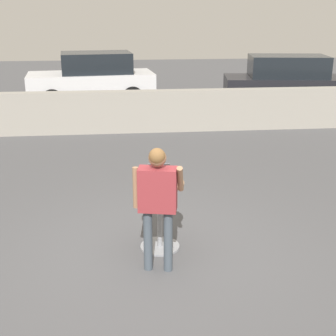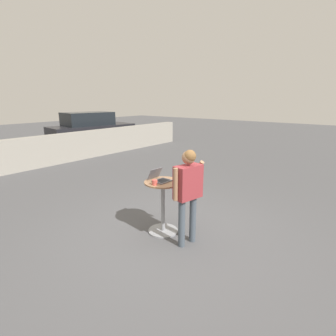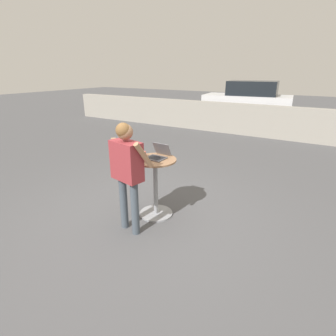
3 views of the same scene
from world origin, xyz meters
name	(u,v)px [view 1 (image 1 of 3)]	position (x,y,z in m)	size (l,w,h in m)	color
ground_plane	(158,256)	(0.00, 0.00, 0.00)	(50.00, 50.00, 0.00)	#4C4C4F
pavement_kerb	(137,111)	(0.00, 6.63, 0.54)	(16.86, 0.35, 1.09)	gray
cafe_table	(160,211)	(0.04, 0.23, 0.55)	(0.65, 0.65, 0.95)	gray
laptop	(159,177)	(0.05, 0.31, 1.00)	(0.30, 0.35, 0.22)	#515156
coffee_mug	(143,180)	(-0.18, 0.23, 0.99)	(0.12, 0.09, 0.08)	#C14C42
standing_person	(158,195)	(-0.03, -0.34, 1.01)	(0.63, 0.34, 1.59)	#424C56
parked_car_near_street	(93,78)	(-1.34, 10.63, 0.87)	(4.33, 2.27, 1.72)	silver
parked_car_further_down	(291,81)	(5.17, 9.43, 0.85)	(4.63, 2.27, 1.67)	black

